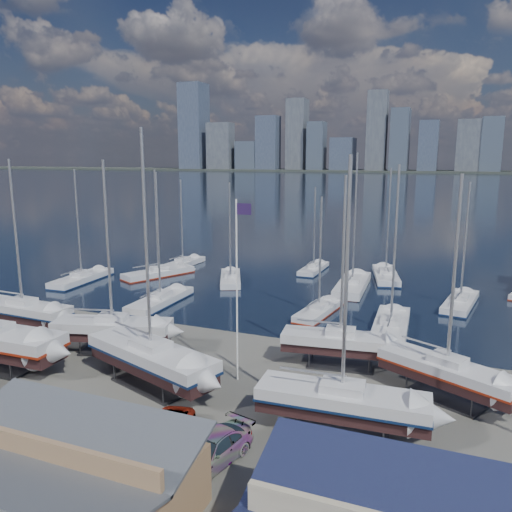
% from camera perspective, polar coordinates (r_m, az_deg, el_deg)
% --- Properties ---
extents(ground, '(1400.00, 1400.00, 0.00)m').
position_cam_1_polar(ground, '(38.50, -5.04, -13.84)').
color(ground, '#605E59').
rests_on(ground, ground).
extents(water, '(1400.00, 600.00, 0.40)m').
position_cam_1_polar(water, '(341.85, 19.17, 7.80)').
color(water, '#1B253E').
rests_on(water, ground).
extents(far_shore, '(1400.00, 80.00, 2.20)m').
position_cam_1_polar(far_shore, '(601.48, 20.42, 9.03)').
color(far_shore, '#2D332D').
rests_on(far_shore, ground).
extents(skyline, '(639.14, 43.80, 107.69)m').
position_cam_1_polar(skyline, '(595.75, 19.88, 12.71)').
color(skyline, '#475166').
rests_on(skyline, far_shore).
extents(shed_grey, '(12.60, 8.40, 4.17)m').
position_cam_1_polar(shed_grey, '(26.05, -22.47, -22.53)').
color(shed_grey, '#8C6B4C').
rests_on(shed_grey, ground).
extents(sailboat_cradle_0, '(10.09, 3.10, 16.16)m').
position_cam_1_polar(sailboat_cradle_0, '(52.21, -25.08, -5.67)').
color(sailboat_cradle_0, '#2D2D33').
rests_on(sailboat_cradle_0, ground).
extents(sailboat_cradle_2, '(10.25, 5.38, 16.11)m').
position_cam_1_polar(sailboat_cradle_2, '(44.28, -16.06, -7.95)').
color(sailboat_cradle_2, '#2D2D33').
rests_on(sailboat_cradle_2, ground).
extents(sailboat_cradle_3, '(11.81, 6.70, 18.22)m').
position_cam_1_polar(sailboat_cradle_3, '(37.22, -11.90, -11.28)').
color(sailboat_cradle_3, '#2D2D33').
rests_on(sailboat_cradle_3, ground).
extents(sailboat_cradle_4, '(9.39, 3.73, 15.00)m').
position_cam_1_polar(sailboat_cradle_4, '(40.30, 9.61, -9.66)').
color(sailboat_cradle_4, '#2D2D33').
rests_on(sailboat_cradle_4, ground).
extents(sailboat_cradle_5, '(10.33, 3.41, 16.43)m').
position_cam_1_polar(sailboat_cradle_5, '(31.10, 9.80, -16.08)').
color(sailboat_cradle_5, '#2D2D33').
rests_on(sailboat_cradle_5, ground).
extents(sailboat_cradle_6, '(9.60, 6.58, 15.28)m').
position_cam_1_polar(sailboat_cradle_6, '(36.91, 20.95, -12.26)').
color(sailboat_cradle_6, '#2D2D33').
rests_on(sailboat_cradle_6, ground).
extents(sailboat_moored_0, '(3.41, 10.52, 15.53)m').
position_cam_1_polar(sailboat_moored_0, '(70.25, -19.28, -2.59)').
color(sailboat_moored_0, black).
rests_on(sailboat_moored_0, water).
extents(sailboat_moored_1, '(7.11, 10.51, 15.38)m').
position_cam_1_polar(sailboat_moored_1, '(70.76, -11.08, -2.07)').
color(sailboat_moored_1, black).
rests_on(sailboat_moored_1, water).
extents(sailboat_moored_2, '(3.03, 9.20, 13.71)m').
position_cam_1_polar(sailboat_moored_2, '(76.66, -8.35, -0.95)').
color(sailboat_moored_2, black).
rests_on(sailboat_moored_2, water).
extents(sailboat_moored_3, '(2.96, 10.36, 15.46)m').
position_cam_1_polar(sailboat_moored_3, '(57.39, -10.84, -5.17)').
color(sailboat_moored_3, black).
rests_on(sailboat_moored_3, water).
extents(sailboat_moored_4, '(6.09, 9.36, 13.77)m').
position_cam_1_polar(sailboat_moored_4, '(66.45, -2.93, -2.72)').
color(sailboat_moored_4, black).
rests_on(sailboat_moored_4, water).
extents(sailboat_moored_5, '(2.60, 8.62, 12.80)m').
position_cam_1_polar(sailboat_moored_5, '(72.77, 6.60, -1.57)').
color(sailboat_moored_5, black).
rests_on(sailboat_moored_5, water).
extents(sailboat_moored_6, '(3.59, 8.94, 12.99)m').
position_cam_1_polar(sailboat_moored_6, '(53.35, 7.20, -6.31)').
color(sailboat_moored_6, black).
rests_on(sailboat_moored_6, water).
extents(sailboat_moored_7, '(3.83, 11.83, 17.65)m').
position_cam_1_polar(sailboat_moored_7, '(63.88, 10.95, -3.48)').
color(sailboat_moored_7, black).
rests_on(sailboat_moored_7, water).
extents(sailboat_moored_8, '(5.17, 10.87, 15.66)m').
position_cam_1_polar(sailboat_moored_8, '(70.20, 14.60, -2.33)').
color(sailboat_moored_8, black).
rests_on(sailboat_moored_8, water).
extents(sailboat_moored_9, '(3.50, 11.00, 16.43)m').
position_cam_1_polar(sailboat_moored_9, '(49.43, 15.12, -8.03)').
color(sailboat_moored_9, black).
rests_on(sailboat_moored_9, water).
extents(sailboat_moored_10, '(4.21, 9.93, 14.38)m').
position_cam_1_polar(sailboat_moored_10, '(60.09, 22.30, -5.08)').
color(sailboat_moored_10, black).
rests_on(sailboat_moored_10, water).
extents(car_b, '(4.99, 2.10, 1.60)m').
position_cam_1_polar(car_b, '(36.37, -26.27, -15.20)').
color(car_b, gray).
rests_on(car_b, ground).
extents(car_c, '(3.07, 4.98, 1.29)m').
position_cam_1_polar(car_c, '(31.37, -9.97, -18.84)').
color(car_c, gray).
rests_on(car_c, ground).
extents(car_d, '(3.60, 6.03, 1.64)m').
position_cam_1_polar(car_d, '(28.84, -5.20, -21.23)').
color(car_d, gray).
rests_on(car_d, ground).
extents(flagpole, '(1.18, 0.12, 13.43)m').
position_cam_1_polar(flagpole, '(35.68, -2.06, -2.48)').
color(flagpole, white).
rests_on(flagpole, ground).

